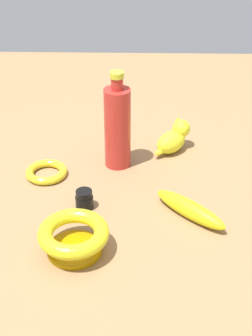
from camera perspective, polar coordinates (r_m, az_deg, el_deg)
The scene contains 7 objects.
ground at distance 1.19m, azimuth 0.00°, elevation -3.29°, with size 2.00×2.00×0.00m, color #936D47.
banana at distance 1.13m, azimuth 7.29°, elevation -4.68°, with size 0.19×0.04×0.04m, color yellow.
bottle_tall at distance 1.26m, azimuth -0.98°, elevation 4.76°, with size 0.07×0.07×0.26m.
cat_figurine at distance 1.37m, azimuth 5.46°, elevation 3.41°, with size 0.11×0.11×0.09m.
bowl at distance 1.02m, azimuth -5.97°, elevation -7.69°, with size 0.15×0.15×0.06m.
nail_polish_jar at distance 1.15m, azimuth -4.76°, elevation -3.58°, with size 0.04×0.04×0.05m.
bangle at distance 1.28m, azimuth -9.04°, elevation -0.46°, with size 0.10×0.10×0.02m, color yellow.
Camera 1 is at (0.02, -0.97, 0.70)m, focal length 53.60 mm.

